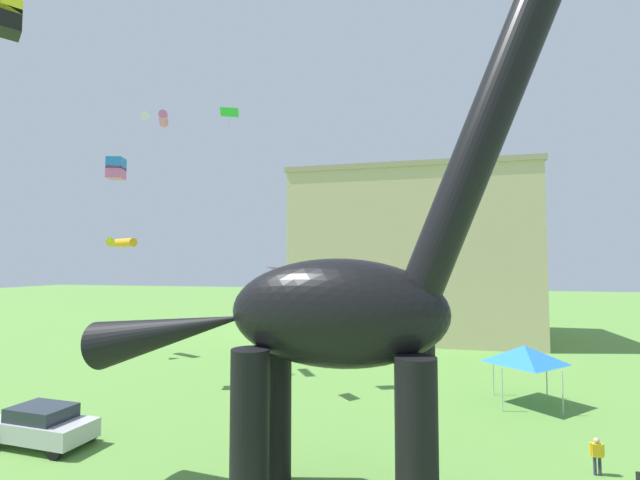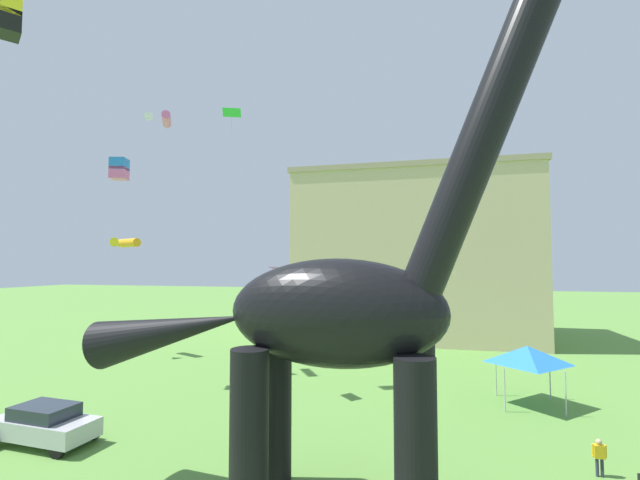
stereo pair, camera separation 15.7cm
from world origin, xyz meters
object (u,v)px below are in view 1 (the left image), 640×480
at_px(parked_sedan_left, 41,425).
at_px(kite_apex, 160,118).
at_px(kite_high_left, 277,270).
at_px(kite_mid_left, 121,243).
at_px(kite_far_right, 116,168).
at_px(dinosaur_sculpture, 334,313).
at_px(festival_canopy_tent, 525,354).
at_px(person_strolling_adult, 597,452).
at_px(kite_mid_right, 4,13).
at_px(kite_high_right, 229,112).

xyz_separation_m(parked_sedan_left, kite_apex, (-2.68, 11.40, 16.43)).
distance_m(kite_high_left, kite_mid_left, 17.21).
relative_size(kite_far_right, kite_mid_left, 0.50).
bearing_deg(kite_apex, dinosaur_sculpture, -41.58).
distance_m(kite_far_right, kite_mid_left, 10.25).
height_order(festival_canopy_tent, kite_far_right, kite_far_right).
relative_size(dinosaur_sculpture, person_strolling_adult, 12.73).
height_order(dinosaur_sculpture, kite_apex, kite_apex).
relative_size(dinosaur_sculpture, kite_apex, 7.31).
bearing_deg(kite_far_right, dinosaur_sculpture, -31.90).
bearing_deg(kite_mid_left, person_strolling_adult, -24.00).
distance_m(festival_canopy_tent, kite_far_right, 25.32).
bearing_deg(festival_canopy_tent, kite_high_left, -172.81).
bearing_deg(kite_mid_right, kite_apex, 115.08).
bearing_deg(kite_apex, kite_high_left, -18.17).
bearing_deg(kite_far_right, kite_high_left, 3.05).
bearing_deg(kite_apex, person_strolling_adult, -21.19).
xyz_separation_m(kite_high_right, kite_mid_right, (2.56, -16.63, -3.81)).
height_order(dinosaur_sculpture, kite_high_right, kite_high_right).
height_order(person_strolling_adult, kite_apex, kite_apex).
height_order(kite_apex, kite_high_right, kite_apex).
height_order(dinosaur_sculpture, person_strolling_adult, dinosaur_sculpture).
height_order(kite_apex, kite_mid_right, kite_apex).
distance_m(person_strolling_adult, kite_high_right, 24.19).
bearing_deg(festival_canopy_tent, kite_high_right, -178.23).
bearing_deg(kite_mid_left, kite_apex, -33.96).
bearing_deg(kite_high_left, kite_high_right, 162.16).
height_order(dinosaur_sculpture, festival_canopy_tent, dinosaur_sculpture).
bearing_deg(kite_mid_left, kite_high_left, -24.63).
bearing_deg(kite_mid_left, kite_far_right, -54.44).
xyz_separation_m(dinosaur_sculpture, kite_far_right, (-15.32, 9.54, 7.21)).
height_order(parked_sedan_left, person_strolling_adult, parked_sedan_left).
bearing_deg(kite_high_right, kite_mid_left, 153.52).
bearing_deg(parked_sedan_left, kite_mid_right, -46.18).
bearing_deg(kite_apex, kite_high_right, -18.36).
bearing_deg(kite_high_left, kite_mid_right, -93.43).
distance_m(kite_far_right, kite_mid_right, 17.54).
distance_m(festival_canopy_tent, kite_apex, 27.00).
xyz_separation_m(festival_canopy_tent, kite_mid_right, (-13.85, -17.14, 10.08)).
height_order(kite_mid_left, kite_mid_right, kite_mid_right).
relative_size(parked_sedan_left, kite_high_left, 2.76).
xyz_separation_m(dinosaur_sculpture, kite_high_right, (-8.75, 11.20, 10.69)).
bearing_deg(dinosaur_sculpture, kite_mid_left, 164.91).
bearing_deg(kite_high_right, dinosaur_sculpture, -51.99).
bearing_deg(kite_mid_right, dinosaur_sculpture, 41.29).
height_order(dinosaur_sculpture, kite_far_right, dinosaur_sculpture).
xyz_separation_m(festival_canopy_tent, kite_high_right, (-16.41, -0.51, 13.89)).
bearing_deg(dinosaur_sculpture, kite_high_left, 142.07).
bearing_deg(person_strolling_adult, festival_canopy_tent, -167.00).
distance_m(kite_mid_left, kite_high_right, 15.42).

